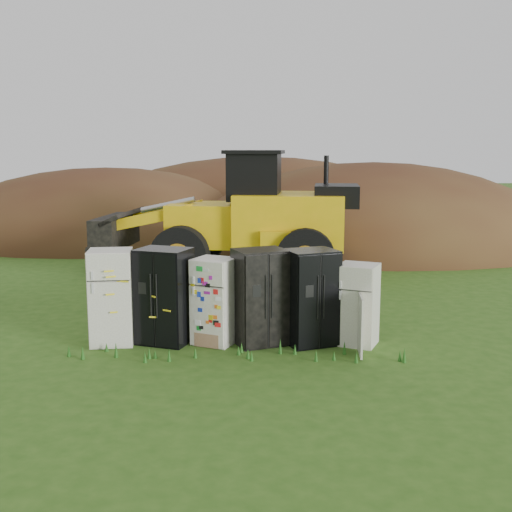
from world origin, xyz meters
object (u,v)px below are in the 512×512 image
Objects in this scene: fridge_leftmost at (111,297)px; fridge_black_right at (311,297)px; fridge_black_side at (164,296)px; fridge_open_door at (358,304)px; fridge_sticker at (215,301)px; wheel_loader at (223,214)px; fridge_dark_mid at (260,297)px.

fridge_leftmost is 1.00× the size of fridge_black_right.
fridge_black_side reaches higher than fridge_open_door.
fridge_leftmost reaches higher than fridge_open_door.
fridge_black_right is at bearing -158.62° from fridge_open_door.
fridge_sticker is (2.02, 0.05, -0.08)m from fridge_leftmost.
fridge_black_right reaches higher than fridge_leftmost.
fridge_open_door is at bearing 22.73° from fridge_sticker.
fridge_open_door is 7.58m from wheel_loader.
wheel_loader is (-2.17, 6.82, 0.94)m from fridge_black_right.
fridge_leftmost is 4.79m from fridge_open_door.
fridge_black_right is 1.17× the size of fridge_open_door.
fridge_dark_mid is (1.88, -0.03, -0.00)m from fridge_black_side.
fridge_black_side is 3.77m from fridge_open_door.
fridge_black_right is 0.24× the size of wheel_loader.
fridge_black_right is at bearing -7.13° from fridge_leftmost.
fridge_black_side is 1.01× the size of fridge_black_right.
fridge_dark_mid is at bearing -6.96° from fridge_leftmost.
fridge_leftmost is 1.10× the size of fridge_sticker.
fridge_dark_mid is at bearing -74.92° from wheel_loader.
fridge_leftmost is at bearing -157.19° from fridge_open_door.
fridge_leftmost is 7.13m from wheel_loader.
wheel_loader reaches higher than fridge_black_right.
fridge_sticker is 1.06× the size of fridge_open_door.
fridge_black_side is 6.89m from wheel_loader.
fridge_leftmost is at bearing 157.70° from fridge_dark_mid.
fridge_black_right is (3.88, 0.04, 0.00)m from fridge_leftmost.
fridge_black_side is 1.11× the size of fridge_sticker.
fridge_leftmost is at bearing -157.78° from fridge_black_side.
fridge_black_right is 0.92m from fridge_open_door.
fridge_sticker is at bearing -82.21° from wheel_loader.
wheel_loader reaches higher than fridge_leftmost.
fridge_black_right is 7.22m from wheel_loader.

